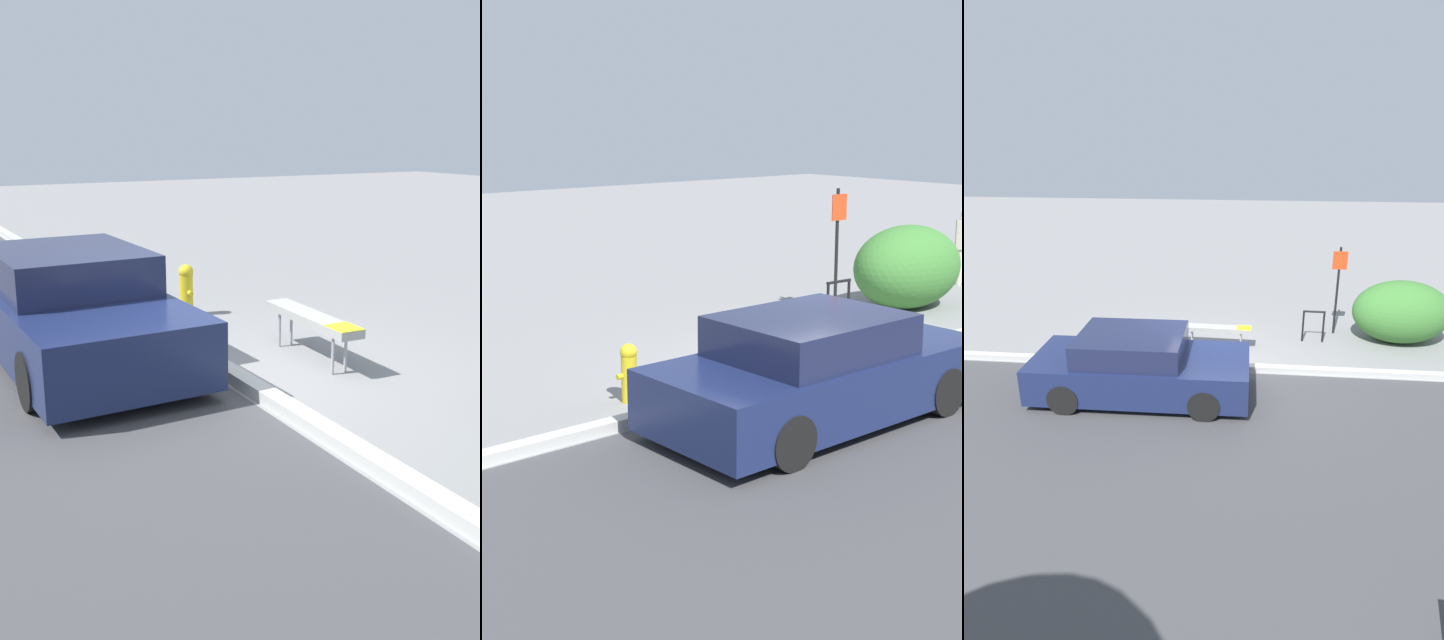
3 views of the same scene
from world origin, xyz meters
The scene contains 9 objects.
ground_plane centered at (0.00, 0.00, 0.00)m, with size 60.00×60.00×0.00m, color gray.
road_strip centered at (0.00, -5.15, 0.00)m, with size 60.00×10.00×0.01m.
curb centered at (0.00, 0.00, 0.07)m, with size 60.00×0.20×0.13m.
bench centered at (-0.16, 1.17, 0.50)m, with size 1.72×0.37×0.56m.
bike_rack centered at (2.22, 1.81, 0.50)m, with size 0.55×0.07×0.83m.
sign_post centered at (2.83, 2.44, 1.38)m, with size 0.36×0.08×2.30m.
fire_hydrant centered at (-2.79, 0.74, 0.41)m, with size 0.36×0.22×0.77m.
shrub_hedge centered at (4.38, 2.07, 0.78)m, with size 2.38×1.66×1.57m.
parked_car_near centered at (-1.50, -1.31, 0.62)m, with size 4.27×1.91×1.32m.
Camera 3 is at (0.68, -10.05, 4.96)m, focal length 28.00 mm.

